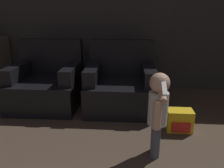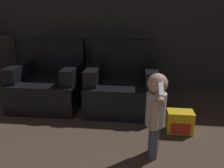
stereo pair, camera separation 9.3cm
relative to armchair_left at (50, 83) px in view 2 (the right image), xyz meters
name	(u,v)px [view 2 (the right image)]	position (x,y,z in m)	size (l,w,h in m)	color
wall_back	(117,10)	(0.88, 0.85, 1.00)	(8.40, 0.05, 2.60)	#33302D
armchair_left	(50,83)	(0.00, 0.00, 0.00)	(0.91, 0.88, 0.90)	black
armchair_right	(122,86)	(1.04, 0.00, 0.00)	(0.91, 0.88, 0.90)	black
person_toddler	(156,109)	(1.41, -1.09, 0.16)	(0.17, 0.31, 0.78)	#474C56
toy_backpack	(180,122)	(1.72, -0.63, -0.18)	(0.28, 0.20, 0.24)	yellow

